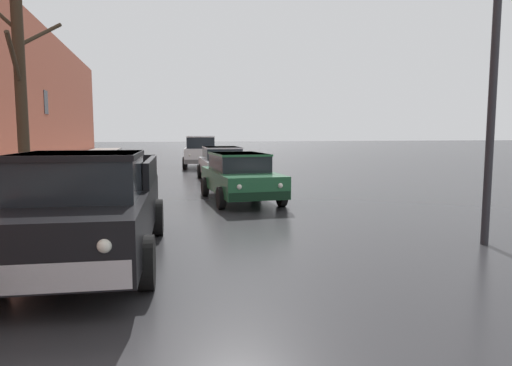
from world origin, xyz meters
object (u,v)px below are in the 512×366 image
object	(u,v)px
sedan_green_parked_kerbside_close	(240,176)
sedan_silver_parked_kerbside_mid	(222,163)
suv_white_parked_far_down_block	(201,150)
bare_tree_mid_block	(21,92)
pickup_truck_black_approaching_near_lane	(91,207)
street_lamp_post	(494,72)

from	to	relation	value
sedan_green_parked_kerbside_close	sedan_silver_parked_kerbside_mid	size ratio (longest dim) A/B	0.99
sedan_green_parked_kerbside_close	suv_white_parked_far_down_block	distance (m)	13.40
bare_tree_mid_block	pickup_truck_black_approaching_near_lane	xyz separation A→B (m)	(3.03, -8.05, -2.38)
sedan_green_parked_kerbside_close	suv_white_parked_far_down_block	world-z (taller)	suv_white_parked_far_down_block
sedan_silver_parked_kerbside_mid	suv_white_parked_far_down_block	xyz separation A→B (m)	(-0.22, 7.45, 0.23)
sedan_silver_parked_kerbside_mid	sedan_green_parked_kerbside_close	bearing A→B (deg)	-92.85
sedan_green_parked_kerbside_close	street_lamp_post	world-z (taller)	street_lamp_post
pickup_truck_black_approaching_near_lane	sedan_green_parked_kerbside_close	distance (m)	6.91
sedan_silver_parked_kerbside_mid	street_lamp_post	world-z (taller)	street_lamp_post
sedan_green_parked_kerbside_close	street_lamp_post	size ratio (longest dim) A/B	0.81
pickup_truck_black_approaching_near_lane	sedan_silver_parked_kerbside_mid	size ratio (longest dim) A/B	1.23
bare_tree_mid_block	street_lamp_post	size ratio (longest dim) A/B	1.20
sedan_silver_parked_kerbside_mid	pickup_truck_black_approaching_near_lane	bearing A→B (deg)	-107.44
pickup_truck_black_approaching_near_lane	sedan_green_parked_kerbside_close	bearing A→B (deg)	60.03
bare_tree_mid_block	pickup_truck_black_approaching_near_lane	world-z (taller)	bare_tree_mid_block
pickup_truck_black_approaching_near_lane	street_lamp_post	xyz separation A→B (m)	(6.89, -0.32, 2.22)
sedan_green_parked_kerbside_close	sedan_silver_parked_kerbside_mid	distance (m)	5.95
bare_tree_mid_block	sedan_silver_parked_kerbside_mid	world-z (taller)	bare_tree_mid_block
sedan_green_parked_kerbside_close	suv_white_parked_far_down_block	xyz separation A→B (m)	(0.08, 13.40, 0.23)
bare_tree_mid_block	sedan_green_parked_kerbside_close	world-z (taller)	bare_tree_mid_block
sedan_green_parked_kerbside_close	sedan_silver_parked_kerbside_mid	xyz separation A→B (m)	(0.30, 5.95, 0.00)
sedan_green_parked_kerbside_close	sedan_silver_parked_kerbside_mid	world-z (taller)	same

